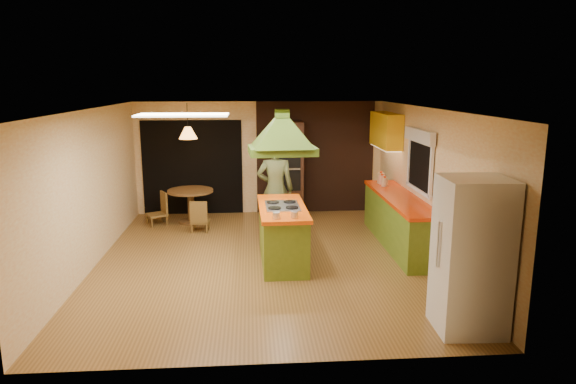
{
  "coord_description": "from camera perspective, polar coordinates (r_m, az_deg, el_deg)",
  "views": [
    {
      "loc": [
        -0.21,
        -8.16,
        2.91
      ],
      "look_at": [
        0.39,
        0.03,
        1.15
      ],
      "focal_mm": 32.0,
      "sensor_mm": 36.0,
      "label": 1
    }
  ],
  "objects": [
    {
      "name": "wall_oven",
      "position": [
        11.3,
        -0.09,
        2.56
      ],
      "size": [
        0.7,
        0.61,
        2.08
      ],
      "rotation": [
        0.0,
        0.0,
        -0.02
      ],
      "color": "#472517",
      "rests_on": "ground"
    },
    {
      "name": "room_walls",
      "position": [
        8.33,
        -2.69,
        0.59
      ],
      "size": [
        5.5,
        6.5,
        6.5
      ],
      "color": "beige",
      "rests_on": "ground"
    },
    {
      "name": "man",
      "position": [
        9.59,
        -1.42,
        0.28
      ],
      "size": [
        0.71,
        0.48,
        1.89
      ],
      "primitive_type": "imported",
      "rotation": [
        0.0,
        0.0,
        3.11
      ],
      "color": "#464C28",
      "rests_on": "ground"
    },
    {
      "name": "right_counter",
      "position": [
        9.48,
        12.24,
        -3.15
      ],
      "size": [
        0.62,
        3.05,
        0.92
      ],
      "color": "olive",
      "rests_on": "ground"
    },
    {
      "name": "window_right",
      "position": [
        9.12,
        14.45,
        4.54
      ],
      "size": [
        0.12,
        1.35,
        1.06
      ],
      "color": "black",
      "rests_on": "room_walls"
    },
    {
      "name": "upper_cabinets",
      "position": [
        10.77,
        10.82,
        6.77
      ],
      "size": [
        0.34,
        1.4,
        0.7
      ],
      "primitive_type": "cube",
      "color": "yellow",
      "rests_on": "room_walls"
    },
    {
      "name": "pendant_lamp",
      "position": [
        10.72,
        -11.05,
        6.47
      ],
      "size": [
        0.4,
        0.4,
        0.24
      ],
      "primitive_type": "cone",
      "rotation": [
        0.0,
        0.0,
        0.08
      ],
      "color": "#FF9E3F",
      "rests_on": "ceiling_plane"
    },
    {
      "name": "dining_table",
      "position": [
        10.94,
        -10.75,
        -0.85
      ],
      "size": [
        0.95,
        0.95,
        0.71
      ],
      "rotation": [
        0.0,
        0.0,
        -0.08
      ],
      "color": "brown",
      "rests_on": "ground"
    },
    {
      "name": "fluor_panel",
      "position": [
        7.03,
        -11.61,
        8.39
      ],
      "size": [
        1.2,
        0.6,
        0.03
      ],
      "primitive_type": "cube",
      "color": "white",
      "rests_on": "ceiling_plane"
    },
    {
      "name": "refrigerator",
      "position": [
        6.41,
        19.7,
        -6.67
      ],
      "size": [
        0.79,
        0.75,
        1.85
      ],
      "primitive_type": "cube",
      "rotation": [
        0.0,
        0.0,
        -0.04
      ],
      "color": "white",
      "rests_on": "ground"
    },
    {
      "name": "ground",
      "position": [
        8.67,
        -2.61,
        -7.53
      ],
      "size": [
        6.5,
        6.5,
        0.0
      ],
      "primitive_type": "plane",
      "color": "olive",
      "rests_on": "ground"
    },
    {
      "name": "chair_left",
      "position": [
        10.99,
        -14.41,
        -1.82
      ],
      "size": [
        0.5,
        0.5,
        0.68
      ],
      "primitive_type": null,
      "rotation": [
        0.0,
        0.0,
        -1.09
      ],
      "color": "brown",
      "rests_on": "ground"
    },
    {
      "name": "chair_near",
      "position": [
        10.33,
        -9.73,
        -2.59
      ],
      "size": [
        0.38,
        0.38,
        0.64
      ],
      "primitive_type": null,
      "rotation": [
        0.0,
        0.0,
        3.06
      ],
      "color": "brown",
      "rests_on": "ground"
    },
    {
      "name": "nook_opening",
      "position": [
        11.62,
        -10.56,
        2.68
      ],
      "size": [
        2.2,
        0.03,
        2.1
      ],
      "primitive_type": "cube",
      "color": "black",
      "rests_on": "ground"
    },
    {
      "name": "kitchen_island",
      "position": [
        8.46,
        -0.63,
        -4.63
      ],
      "size": [
        0.79,
        1.88,
        0.95
      ],
      "rotation": [
        0.0,
        0.0,
        0.02
      ],
      "color": "olive",
      "rests_on": "ground"
    },
    {
      "name": "canister_medium",
      "position": [
        10.4,
        10.39,
        1.35
      ],
      "size": [
        0.14,
        0.14,
        0.17
      ],
      "primitive_type": "cylinder",
      "rotation": [
        0.0,
        0.0,
        -0.11
      ],
      "color": "beige",
      "rests_on": "right_counter"
    },
    {
      "name": "brick_panel",
      "position": [
        11.61,
        3.05,
        3.86
      ],
      "size": [
        2.64,
        0.03,
        2.5
      ],
      "primitive_type": "cube",
      "color": "#381E14",
      "rests_on": "ground"
    },
    {
      "name": "canister_large",
      "position": [
        10.48,
        10.28,
        1.52
      ],
      "size": [
        0.15,
        0.15,
        0.2
      ],
      "primitive_type": "cylinder",
      "rotation": [
        0.0,
        0.0,
        -0.1
      ],
      "color": "beige",
      "rests_on": "right_counter"
    },
    {
      "name": "canister_small",
      "position": [
        10.19,
        10.69,
        1.1
      ],
      "size": [
        0.14,
        0.14,
        0.16
      ],
      "primitive_type": "cylinder",
      "rotation": [
        0.0,
        0.0,
        -0.14
      ],
      "color": "beige",
      "rests_on": "right_counter"
    },
    {
      "name": "range_hood",
      "position": [
        8.13,
        -0.66,
        7.44
      ],
      "size": [
        1.09,
        0.82,
        0.8
      ],
      "rotation": [
        0.0,
        0.0,
        0.07
      ],
      "color": "#446419",
      "rests_on": "ceiling_plane"
    },
    {
      "name": "ceiling_plane",
      "position": [
        8.18,
        -2.78,
        9.21
      ],
      "size": [
        6.5,
        6.5,
        0.0
      ],
      "primitive_type": "plane",
      "rotation": [
        3.14,
        0.0,
        0.0
      ],
      "color": "silver",
      "rests_on": "room_walls"
    }
  ]
}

